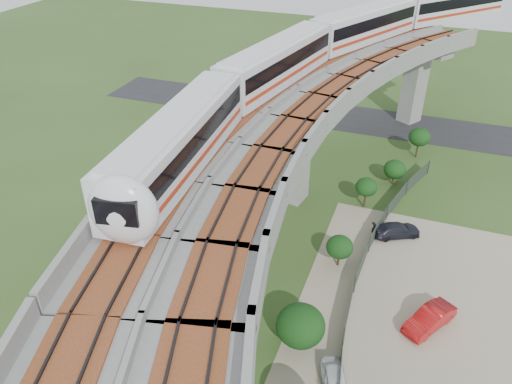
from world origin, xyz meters
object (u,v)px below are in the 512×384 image
car_red (430,319)px  metro_train (342,47)px  car_white (336,384)px  car_dark (396,230)px

car_red → metro_train: bearing=152.3°
car_white → car_dark: car_white is taller
car_white → car_dark: bearing=63.9°
car_red → car_dark: bearing=141.3°
car_white → car_dark: size_ratio=0.93×
metro_train → car_dark: bearing=-51.1°
car_white → car_red: bearing=35.2°
metro_train → car_red: (10.80, -18.68, -11.59)m
car_white → car_dark: 16.30m
metro_train → car_dark: size_ratio=14.91×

